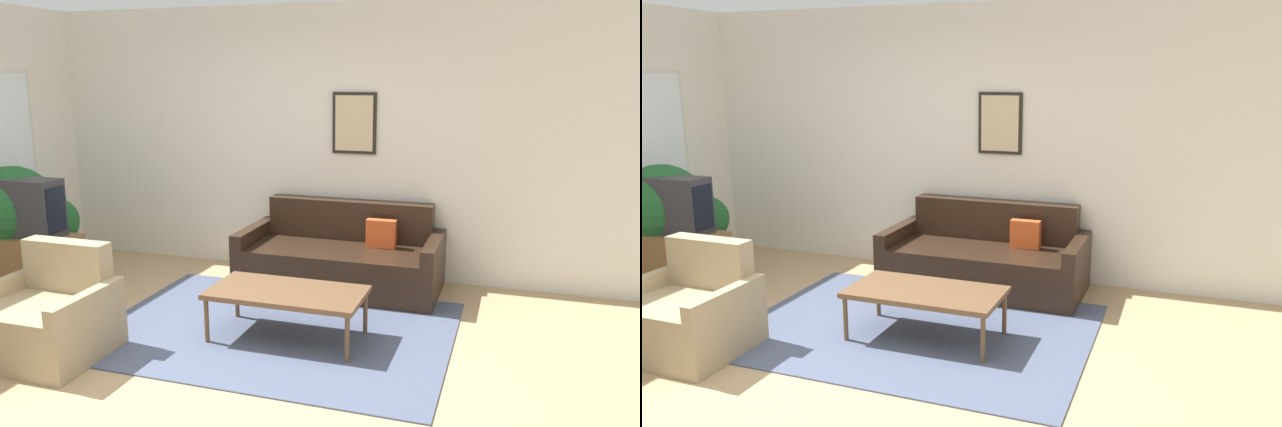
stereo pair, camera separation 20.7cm
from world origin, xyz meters
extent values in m
plane|color=tan|center=(0.00, 0.00, 0.00)|extent=(16.00, 16.00, 0.00)
cube|color=#4C5670|center=(0.44, 0.83, 0.01)|extent=(2.79, 2.07, 0.01)
cube|color=silver|center=(0.00, 2.48, 1.35)|extent=(8.00, 0.06, 2.70)
cube|color=black|center=(0.65, 2.43, 1.55)|extent=(0.44, 0.03, 0.60)
cube|color=#CCB78E|center=(0.65, 2.41, 1.55)|extent=(0.38, 0.01, 0.54)
cube|color=black|center=(0.65, 1.96, 0.21)|extent=(1.65, 0.90, 0.41)
cube|color=black|center=(0.65, 2.31, 0.61)|extent=(1.65, 0.20, 0.39)
cube|color=black|center=(-0.24, 1.96, 0.28)|extent=(0.12, 0.90, 0.55)
cube|color=black|center=(1.53, 1.96, 0.28)|extent=(0.12, 0.90, 0.55)
cube|color=#D15123|center=(1.02, 2.07, 0.54)|extent=(0.28, 0.10, 0.28)
cube|color=brown|center=(0.59, 0.70, 0.38)|extent=(1.19, 0.62, 0.04)
cylinder|color=brown|center=(0.03, 0.43, 0.18)|extent=(0.04, 0.04, 0.36)
cylinder|color=brown|center=(1.14, 0.43, 0.18)|extent=(0.04, 0.04, 0.36)
cylinder|color=brown|center=(0.03, 0.97, 0.18)|extent=(0.04, 0.04, 0.36)
cylinder|color=brown|center=(1.14, 0.97, 0.18)|extent=(0.04, 0.04, 0.36)
cube|color=brown|center=(-1.94, 0.85, 0.29)|extent=(0.80, 0.43, 0.59)
cube|color=#2D2D33|center=(-1.94, 0.85, 0.85)|extent=(0.58, 0.28, 0.52)
cube|color=black|center=(-1.65, 0.85, 0.85)|extent=(0.01, 0.23, 0.41)
cube|color=tan|center=(-0.99, -0.13, 0.21)|extent=(0.70, 0.76, 0.41)
cube|color=tan|center=(-0.99, 0.17, 0.61)|extent=(0.70, 0.16, 0.38)
cube|color=tan|center=(-1.38, -0.13, 0.27)|extent=(0.09, 0.76, 0.53)
cube|color=tan|center=(-0.59, -0.13, 0.27)|extent=(0.09, 0.76, 0.53)
cylinder|color=beige|center=(-2.26, 0.98, 0.10)|extent=(0.30, 0.30, 0.20)
cylinder|color=#51381E|center=(-2.26, 0.98, 0.32)|extent=(0.04, 0.04, 0.24)
sphere|color=#1E5628|center=(-2.26, 0.98, 0.79)|extent=(0.81, 0.81, 0.81)
cylinder|color=beige|center=(-2.23, 1.48, 0.11)|extent=(0.28, 0.28, 0.22)
cylinder|color=#51381E|center=(-2.23, 1.48, 0.29)|extent=(0.04, 0.04, 0.14)
sphere|color=#1E5628|center=(-2.23, 1.48, 0.56)|extent=(0.48, 0.48, 0.48)
cylinder|color=#383D42|center=(-2.38, 1.40, 0.10)|extent=(0.21, 0.21, 0.21)
cylinder|color=#51381E|center=(-2.38, 1.40, 0.28)|extent=(0.04, 0.04, 0.15)
sphere|color=#3D8442|center=(-2.38, 1.40, 0.56)|extent=(0.49, 0.49, 0.49)
camera|label=1|loc=(2.23, -3.54, 2.02)|focal=35.00mm
camera|label=2|loc=(2.43, -3.47, 2.02)|focal=35.00mm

